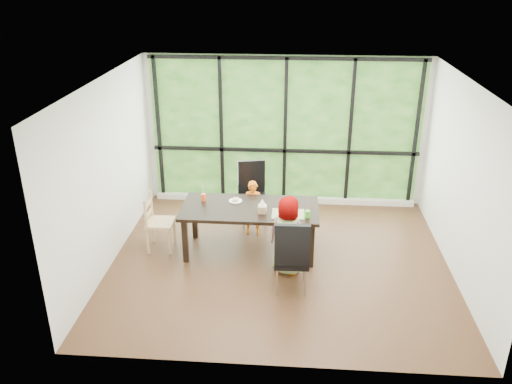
# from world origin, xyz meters

# --- Properties ---
(ground) EXTENTS (5.00, 5.00, 0.00)m
(ground) POSITION_xyz_m (0.00, 0.00, 0.00)
(ground) COLOR black
(ground) RESTS_ON ground
(back_wall) EXTENTS (5.00, 0.00, 5.00)m
(back_wall) POSITION_xyz_m (0.00, 2.25, 1.35)
(back_wall) COLOR silver
(back_wall) RESTS_ON ground
(foliage_backdrop) EXTENTS (4.80, 0.02, 2.65)m
(foliage_backdrop) POSITION_xyz_m (0.00, 2.23, 1.35)
(foliage_backdrop) COLOR #1C4513
(foliage_backdrop) RESTS_ON back_wall
(window_mullions) EXTENTS (4.80, 0.06, 2.65)m
(window_mullions) POSITION_xyz_m (0.00, 2.19, 1.35)
(window_mullions) COLOR black
(window_mullions) RESTS_ON back_wall
(window_sill) EXTENTS (4.80, 0.12, 0.10)m
(window_sill) POSITION_xyz_m (0.00, 2.15, 0.05)
(window_sill) COLOR silver
(window_sill) RESTS_ON ground
(dining_table) EXTENTS (2.10, 1.06, 0.75)m
(dining_table) POSITION_xyz_m (-0.47, 0.27, 0.38)
(dining_table) COLOR black
(dining_table) RESTS_ON ground
(chair_window_leather) EXTENTS (0.55, 0.55, 1.08)m
(chair_window_leather) POSITION_xyz_m (-0.50, 1.23, 0.54)
(chair_window_leather) COLOR black
(chair_window_leather) RESTS_ON ground
(chair_interior_leather) EXTENTS (0.47, 0.47, 1.08)m
(chair_interior_leather) POSITION_xyz_m (0.18, -0.71, 0.54)
(chair_interior_leather) COLOR black
(chair_interior_leather) RESTS_ON ground
(chair_end_beech) EXTENTS (0.41, 0.43, 0.90)m
(chair_end_beech) POSITION_xyz_m (-1.85, 0.25, 0.45)
(chair_end_beech) COLOR tan
(chair_end_beech) RESTS_ON ground
(child_toddler) EXTENTS (0.34, 0.23, 0.93)m
(child_toddler) POSITION_xyz_m (-0.47, 0.85, 0.46)
(child_toddler) COLOR orange
(child_toddler) RESTS_ON ground
(child_older) EXTENTS (0.67, 0.56, 1.18)m
(child_older) POSITION_xyz_m (0.14, -0.27, 0.59)
(child_older) COLOR slate
(child_older) RESTS_ON ground
(placemat) EXTENTS (0.47, 0.35, 0.01)m
(placemat) POSITION_xyz_m (0.11, 0.09, 0.75)
(placemat) COLOR tan
(placemat) RESTS_ON dining_table
(plate_far) EXTENTS (0.21, 0.21, 0.01)m
(plate_far) POSITION_xyz_m (-0.71, 0.47, 0.76)
(plate_far) COLOR white
(plate_far) RESTS_ON dining_table
(plate_near) EXTENTS (0.23, 0.23, 0.01)m
(plate_near) POSITION_xyz_m (0.07, 0.06, 0.76)
(plate_near) COLOR white
(plate_near) RESTS_ON dining_table
(orange_cup) EXTENTS (0.07, 0.07, 0.11)m
(orange_cup) POSITION_xyz_m (-1.20, 0.45, 0.81)
(orange_cup) COLOR #F7581D
(orange_cup) RESTS_ON dining_table
(green_cup) EXTENTS (0.07, 0.07, 0.11)m
(green_cup) POSITION_xyz_m (0.39, -0.01, 0.81)
(green_cup) COLOR #4BCB30
(green_cup) RESTS_ON dining_table
(tissue_box) EXTENTS (0.13, 0.13, 0.11)m
(tissue_box) POSITION_xyz_m (-0.27, 0.11, 0.80)
(tissue_box) COLOR tan
(tissue_box) RESTS_ON dining_table
(crepe_rolls_far) EXTENTS (0.10, 0.12, 0.04)m
(crepe_rolls_far) POSITION_xyz_m (-0.71, 0.47, 0.78)
(crepe_rolls_far) COLOR tan
(crepe_rolls_far) RESTS_ON plate_far
(crepe_rolls_near) EXTENTS (0.05, 0.12, 0.04)m
(crepe_rolls_near) POSITION_xyz_m (0.07, 0.06, 0.78)
(crepe_rolls_near) COLOR tan
(crepe_rolls_near) RESTS_ON plate_near
(straw_white) EXTENTS (0.01, 0.04, 0.20)m
(straw_white) POSITION_xyz_m (-1.20, 0.45, 0.90)
(straw_white) COLOR white
(straw_white) RESTS_ON orange_cup
(straw_pink) EXTENTS (0.01, 0.04, 0.20)m
(straw_pink) POSITION_xyz_m (0.39, -0.01, 0.90)
(straw_pink) COLOR pink
(straw_pink) RESTS_ON green_cup
(tissue) EXTENTS (0.12, 0.12, 0.11)m
(tissue) POSITION_xyz_m (-0.27, 0.11, 0.91)
(tissue) COLOR white
(tissue) RESTS_ON tissue_box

